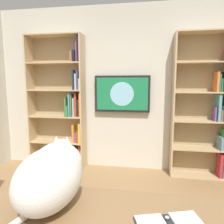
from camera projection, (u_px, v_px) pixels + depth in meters
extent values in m
cube|color=beige|center=(127.00, 89.00, 3.49)|extent=(4.52, 0.06, 2.70)
cube|color=tan|center=(173.00, 106.00, 3.22)|extent=(0.02, 0.28, 2.20)
cube|color=tan|center=(201.00, 106.00, 3.29)|extent=(0.90, 0.01, 2.20)
cube|color=tan|center=(199.00, 175.00, 3.31)|extent=(0.86, 0.27, 0.02)
cube|color=tan|center=(200.00, 148.00, 3.25)|extent=(0.86, 0.27, 0.02)
cube|color=tan|center=(202.00, 121.00, 3.18)|extent=(0.86, 0.27, 0.02)
cube|color=tan|center=(204.00, 92.00, 3.12)|extent=(0.86, 0.27, 0.02)
cube|color=tan|center=(206.00, 63.00, 3.06)|extent=(0.86, 0.27, 0.02)
cube|color=tan|center=(208.00, 32.00, 3.00)|extent=(0.86, 0.27, 0.02)
cube|color=navy|center=(224.00, 165.00, 3.22)|extent=(0.03, 0.15, 0.35)
cube|color=#5994B2|center=(222.00, 170.00, 3.23)|extent=(0.02, 0.20, 0.21)
cube|color=#B82D35|center=(220.00, 165.00, 3.21)|extent=(0.04, 0.19, 0.37)
cube|color=#2C863D|center=(223.00, 139.00, 3.16)|extent=(0.03, 0.13, 0.32)
cube|color=#6893B3|center=(220.00, 143.00, 3.18)|extent=(0.04, 0.23, 0.20)
cube|color=#63A1A5|center=(223.00, 114.00, 3.11)|extent=(0.02, 0.22, 0.22)
cube|color=#8D614A|center=(220.00, 115.00, 3.14)|extent=(0.03, 0.22, 0.17)
cube|color=#5C9DA8|center=(218.00, 107.00, 3.13)|extent=(0.04, 0.24, 0.40)
cube|color=#704F87|center=(214.00, 114.00, 3.14)|extent=(0.02, 0.16, 0.21)
cube|color=black|center=(223.00, 82.00, 3.07)|extent=(0.04, 0.17, 0.29)
cube|color=#2D6E53|center=(221.00, 85.00, 3.07)|extent=(0.02, 0.17, 0.19)
cube|color=#336F46|center=(218.00, 83.00, 3.08)|extent=(0.03, 0.18, 0.26)
cube|color=orange|center=(216.00, 82.00, 3.07)|extent=(0.03, 0.21, 0.29)
cube|color=tan|center=(83.00, 104.00, 3.45)|extent=(0.02, 0.28, 2.23)
cube|color=tan|center=(31.00, 103.00, 3.59)|extent=(0.02, 0.28, 2.23)
cube|color=tan|center=(60.00, 103.00, 3.65)|extent=(0.94, 0.01, 2.23)
cube|color=tan|center=(59.00, 166.00, 3.68)|extent=(0.90, 0.27, 0.02)
cube|color=tan|center=(58.00, 141.00, 3.61)|extent=(0.90, 0.27, 0.02)
cube|color=tan|center=(57.00, 116.00, 3.55)|extent=(0.90, 0.27, 0.02)
cube|color=tan|center=(56.00, 90.00, 3.49)|extent=(0.90, 0.27, 0.02)
cube|color=tan|center=(55.00, 63.00, 3.43)|extent=(0.90, 0.27, 0.02)
cube|color=tan|center=(54.00, 35.00, 3.37)|extent=(0.90, 0.27, 0.02)
cube|color=beige|center=(82.00, 158.00, 3.59)|extent=(0.02, 0.14, 0.31)
cube|color=#BB3C2D|center=(80.00, 156.00, 3.57)|extent=(0.03, 0.13, 0.40)
cube|color=red|center=(79.00, 161.00, 3.60)|extent=(0.03, 0.21, 0.21)
cube|color=#1F2725|center=(77.00, 161.00, 3.62)|extent=(0.02, 0.15, 0.19)
cube|color=#28458D|center=(74.00, 156.00, 3.58)|extent=(0.03, 0.15, 0.37)
cube|color=#B52837|center=(72.00, 158.00, 3.61)|extent=(0.03, 0.21, 0.30)
cube|color=orange|center=(70.00, 157.00, 3.62)|extent=(0.04, 0.15, 0.34)
cube|color=#B52827|center=(68.00, 155.00, 3.61)|extent=(0.03, 0.23, 0.38)
cube|color=gold|center=(81.00, 133.00, 3.50)|extent=(0.03, 0.21, 0.33)
cube|color=#B23F26|center=(79.00, 137.00, 3.53)|extent=(0.03, 0.18, 0.18)
cube|color=#7F4F91|center=(77.00, 137.00, 3.55)|extent=(0.03, 0.18, 0.16)
cube|color=orange|center=(74.00, 133.00, 3.53)|extent=(0.03, 0.13, 0.30)
cube|color=orange|center=(81.00, 105.00, 3.46)|extent=(0.02, 0.20, 0.39)
cube|color=black|center=(79.00, 108.00, 3.47)|extent=(0.04, 0.14, 0.28)
cube|color=#BC3C37|center=(77.00, 105.00, 3.48)|extent=(0.03, 0.16, 0.38)
cube|color=beige|center=(74.00, 107.00, 3.48)|extent=(0.02, 0.15, 0.31)
cube|color=#3E704B|center=(73.00, 105.00, 3.47)|extent=(0.02, 0.20, 0.36)
cube|color=#599CAF|center=(71.00, 105.00, 3.47)|extent=(0.02, 0.21, 0.38)
cube|color=#35853F|center=(69.00, 111.00, 3.48)|extent=(0.03, 0.24, 0.18)
cube|color=#437A3C|center=(67.00, 107.00, 3.49)|extent=(0.02, 0.17, 0.32)
cube|color=beige|center=(80.00, 84.00, 3.40)|extent=(0.02, 0.17, 0.18)
cube|color=#38458D|center=(78.00, 80.00, 3.39)|extent=(0.03, 0.16, 0.31)
cube|color=beige|center=(77.00, 82.00, 3.40)|extent=(0.02, 0.17, 0.26)
cube|color=#1A292D|center=(75.00, 80.00, 3.40)|extent=(0.02, 0.19, 0.31)
cube|color=black|center=(79.00, 49.00, 3.31)|extent=(0.03, 0.20, 0.41)
cube|color=#7C447B|center=(77.00, 51.00, 3.34)|extent=(0.03, 0.13, 0.34)
cube|color=black|center=(75.00, 56.00, 3.36)|extent=(0.03, 0.20, 0.19)
cube|color=#936145|center=(73.00, 57.00, 3.37)|extent=(0.04, 0.20, 0.17)
cube|color=black|center=(122.00, 94.00, 3.43)|extent=(0.90, 0.06, 0.60)
cube|color=#1E7F4C|center=(122.00, 94.00, 3.40)|extent=(0.83, 0.01, 0.53)
cylinder|color=#8CCCEA|center=(122.00, 94.00, 3.39)|extent=(0.39, 0.00, 0.39)
cube|color=olive|center=(86.00, 219.00, 1.08)|extent=(1.60, 0.60, 0.03)
ellipsoid|color=white|center=(50.00, 178.00, 1.15)|extent=(0.34, 0.52, 0.33)
ellipsoid|color=white|center=(58.00, 163.00, 1.26)|extent=(0.29, 0.28, 0.25)
sphere|color=white|center=(62.00, 149.00, 1.31)|extent=(0.13, 0.13, 0.13)
cone|color=white|center=(67.00, 142.00, 1.30)|extent=(0.06, 0.06, 0.07)
cone|color=white|center=(56.00, 141.00, 1.31)|extent=(0.06, 0.06, 0.07)
cone|color=beige|center=(67.00, 143.00, 1.30)|extent=(0.03, 0.03, 0.05)
cone|color=beige|center=(56.00, 143.00, 1.31)|extent=(0.03, 0.03, 0.05)
cylinder|color=silver|center=(167.00, 217.00, 1.05)|extent=(0.02, 0.02, 0.01)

